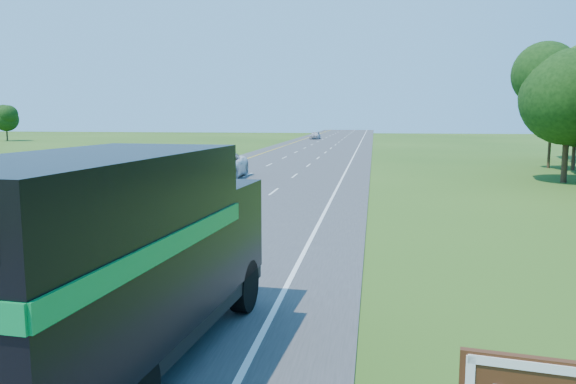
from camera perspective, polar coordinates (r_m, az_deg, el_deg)
name	(u,v)px	position (r m, az deg, el deg)	size (l,w,h in m)	color
road	(278,172)	(45.85, -1.06, 2.08)	(15.00, 260.00, 0.04)	#38383A
lane_markings	(278,171)	(45.85, -1.06, 2.11)	(11.15, 260.00, 0.01)	yellow
horse_truck	(114,258)	(10.23, -17.25, -6.44)	(3.46, 9.16, 3.98)	black
white_suv	(220,165)	(40.73, -6.97, 2.70)	(3.24, 7.03, 1.95)	white
far_car	(315,135)	(107.77, 2.78, 5.78)	(1.70, 4.22, 1.44)	#AEAEB5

